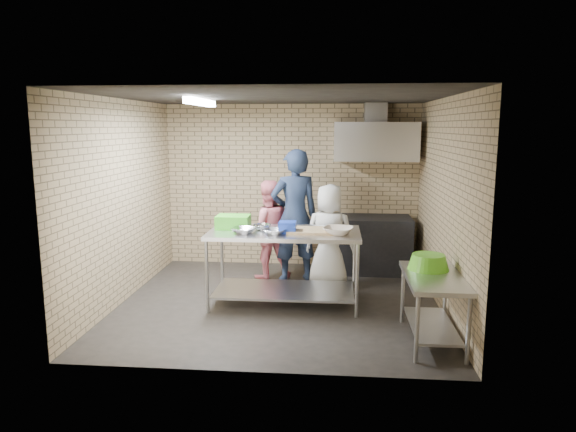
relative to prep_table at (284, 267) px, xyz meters
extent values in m
plane|color=black|center=(-0.07, 0.00, -0.49)|extent=(4.20, 4.20, 0.00)
plane|color=black|center=(-0.07, 0.00, 2.21)|extent=(4.20, 4.20, 0.00)
cube|color=tan|center=(-0.07, 2.00, 0.86)|extent=(4.20, 0.06, 2.70)
cube|color=tan|center=(-0.07, -2.00, 0.86)|extent=(4.20, 0.06, 2.70)
cube|color=tan|center=(-2.17, 0.00, 0.86)|extent=(0.06, 4.00, 2.70)
cube|color=tan|center=(2.03, 0.00, 0.86)|extent=(0.06, 4.00, 2.70)
cube|color=silver|center=(0.00, 0.00, 0.00)|extent=(1.97, 0.99, 0.99)
cube|color=silver|center=(1.73, -1.10, -0.12)|extent=(0.60, 1.20, 0.75)
cube|color=black|center=(1.28, 1.65, -0.04)|extent=(1.20, 0.70, 0.90)
cube|color=silver|center=(1.28, 1.70, 1.61)|extent=(1.30, 0.60, 0.60)
cube|color=#A5A8AD|center=(1.28, 1.85, 2.06)|extent=(0.35, 0.30, 0.30)
cube|color=#3F2B19|center=(1.58, 1.89, 1.43)|extent=(0.80, 0.20, 0.04)
cube|color=white|center=(-1.07, 0.00, 2.15)|extent=(0.10, 1.25, 0.08)
cube|color=green|center=(-0.70, 0.12, 0.58)|extent=(0.44, 0.33, 0.18)
cube|color=#1735AE|center=(0.05, -0.10, 0.56)|extent=(0.22, 0.22, 0.14)
cube|color=tan|center=(0.35, -0.02, 0.51)|extent=(0.60, 0.46, 0.03)
imported|color=#ACAEB3|center=(-0.50, -0.20, 0.53)|extent=(0.37, 0.37, 0.08)
imported|color=#A9ADB0|center=(-0.30, 0.05, 0.53)|extent=(0.28, 0.28, 0.07)
imported|color=#B3B5BA|center=(-0.10, -0.22, 0.53)|extent=(0.34, 0.34, 0.07)
imported|color=#C3B19C|center=(0.70, -0.15, 0.54)|extent=(0.46, 0.46, 0.09)
cylinder|color=#B22619|center=(1.33, 1.89, 1.54)|extent=(0.07, 0.07, 0.18)
cylinder|color=green|center=(1.73, 1.89, 1.52)|extent=(0.06, 0.06, 0.15)
imported|color=#151D36|center=(0.05, 1.08, 0.51)|extent=(0.85, 0.69, 2.01)
imported|color=pink|center=(-0.37, 1.15, 0.27)|extent=(0.89, 0.79, 1.53)
imported|color=silver|center=(0.58, 0.77, 0.27)|extent=(0.83, 0.64, 1.52)
camera|label=1|loc=(0.63, -6.61, 1.85)|focal=32.33mm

